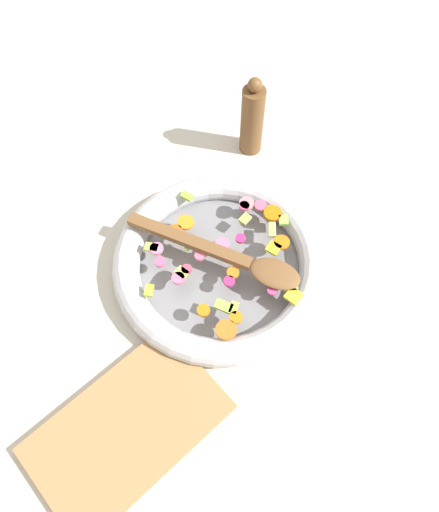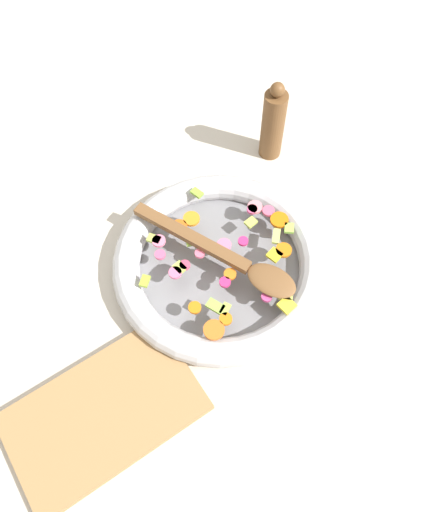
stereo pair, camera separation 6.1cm
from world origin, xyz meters
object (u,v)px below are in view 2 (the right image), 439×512
skillet (220,263)px  wooden_spoon (230,258)px  pepper_mill (273,124)px  cutting_board (104,413)px

skillet → wooden_spoon: 0.05m
pepper_mill → cutting_board: pepper_mill is taller
skillet → wooden_spoon: size_ratio=1.24×
wooden_spoon → pepper_mill: (-0.24, -0.19, 0.02)m
cutting_board → wooden_spoon: bearing=-162.6°
wooden_spoon → cutting_board: (0.31, 0.10, -0.05)m
skillet → pepper_mill: bearing=-144.7°
skillet → wooden_spoon: bearing=114.3°
pepper_mill → cutting_board: size_ratio=0.62×
skillet → pepper_mill: pepper_mill is taller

